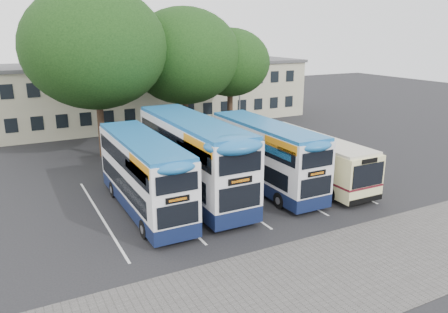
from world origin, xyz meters
name	(u,v)px	position (x,y,z in m)	size (l,w,h in m)	color
ground	(326,212)	(0.00, 0.00, 0.00)	(120.00, 120.00, 0.00)	black
paving_strip	(368,263)	(-2.00, -5.00, 0.01)	(40.00, 6.00, 0.01)	#595654
bay_lines	(220,193)	(-3.75, 5.00, 0.01)	(14.12, 11.00, 0.01)	silver
depot_building	(156,92)	(0.00, 26.99, 3.15)	(32.40, 8.40, 6.20)	#ABA78A
lamp_post	(240,76)	(6.00, 19.97, 5.08)	(0.25, 1.05, 9.06)	gray
tree_left	(95,48)	(-8.08, 16.23, 8.08)	(10.35, 10.35, 12.48)	black
tree_mid	(184,56)	(-0.63, 17.64, 7.24)	(9.28, 9.28, 11.19)	black
tree_right	(230,63)	(3.70, 17.68, 6.57)	(6.93, 6.93, 9.54)	black
bus_dd_left	(143,171)	(-8.44, 4.62, 2.20)	(2.32, 9.57, 3.99)	#101A3D
bus_dd_mid	(192,154)	(-5.33, 5.37, 2.50)	(2.64, 10.90, 4.54)	#101A3D
bus_dd_right	(265,153)	(-0.90, 4.69, 2.21)	(2.33, 9.62, 4.00)	#101A3D
bus_single	(309,156)	(2.26, 4.43, 1.65)	(2.49, 9.80, 2.92)	#EEE89F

